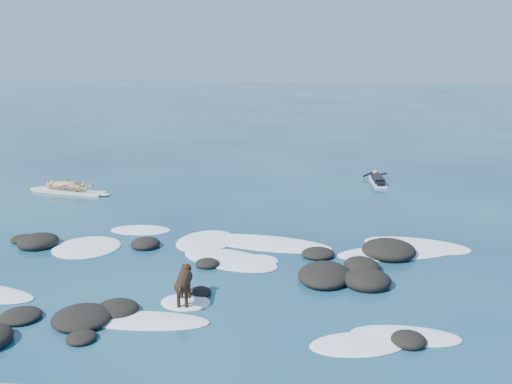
# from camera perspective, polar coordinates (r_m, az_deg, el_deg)

# --- Properties ---
(ground) EXTENTS (160.00, 160.00, 0.00)m
(ground) POSITION_cam_1_polar(r_m,az_deg,el_deg) (15.26, -8.03, -6.65)
(ground) COLOR #0A2642
(ground) RESTS_ON ground
(reef_rocks) EXTENTS (13.77, 7.89, 0.51)m
(reef_rocks) POSITION_cam_1_polar(r_m,az_deg,el_deg) (13.98, -4.34, -8.10)
(reef_rocks) COLOR black
(reef_rocks) RESTS_ON ground
(breaking_foam) EXTENTS (13.80, 7.50, 0.12)m
(breaking_foam) POSITION_cam_1_polar(r_m,az_deg,el_deg) (14.84, -3.72, -7.11)
(breaking_foam) COLOR white
(breaking_foam) RESTS_ON ground
(standing_surfer_rig) EXTENTS (3.52, 0.85, 2.00)m
(standing_surfer_rig) POSITION_cam_1_polar(r_m,az_deg,el_deg) (22.80, -18.33, 1.82)
(standing_surfer_rig) COLOR beige
(standing_surfer_rig) RESTS_ON ground
(paddling_surfer_rig) EXTENTS (1.02, 2.31, 0.40)m
(paddling_surfer_rig) POSITION_cam_1_polar(r_m,az_deg,el_deg) (23.98, 12.06, 1.22)
(paddling_surfer_rig) COLOR white
(paddling_surfer_rig) RESTS_ON ground
(dog) EXTENTS (0.46, 1.25, 0.80)m
(dog) POSITION_cam_1_polar(r_m,az_deg,el_deg) (12.52, -7.23, -8.81)
(dog) COLOR black
(dog) RESTS_ON ground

